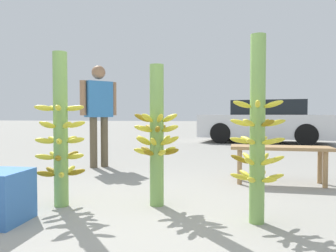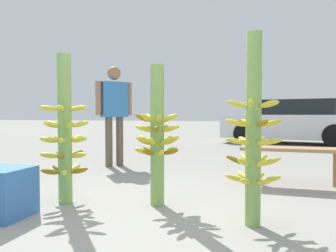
# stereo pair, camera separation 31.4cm
# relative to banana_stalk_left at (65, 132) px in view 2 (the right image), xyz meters

# --- Properties ---
(ground_plane) EXTENTS (80.00, 80.00, 0.00)m
(ground_plane) POSITION_rel_banana_stalk_left_xyz_m (0.90, -0.34, -0.72)
(ground_plane) COLOR gray
(banana_stalk_left) EXTENTS (0.48, 0.48, 1.49)m
(banana_stalk_left) POSITION_rel_banana_stalk_left_xyz_m (0.00, 0.00, 0.00)
(banana_stalk_left) COLOR #7AA851
(banana_stalk_left) RESTS_ON ground_plane
(banana_stalk_center) EXTENTS (0.46, 0.46, 1.37)m
(banana_stalk_center) POSITION_rel_banana_stalk_left_xyz_m (0.92, 0.17, -0.03)
(banana_stalk_center) COLOR #7AA851
(banana_stalk_center) RESTS_ON ground_plane
(banana_stalk_right) EXTENTS (0.45, 0.45, 1.54)m
(banana_stalk_right) POSITION_rel_banana_stalk_left_xyz_m (1.83, -0.21, 0.03)
(banana_stalk_right) COLOR #7AA851
(banana_stalk_right) RESTS_ON ground_plane
(vendor_person) EXTENTS (0.53, 0.54, 1.71)m
(vendor_person) POSITION_rel_banana_stalk_left_xyz_m (-0.50, 2.29, 0.30)
(vendor_person) COLOR brown
(vendor_person) RESTS_ON ground_plane
(market_bench) EXTENTS (1.25, 0.42, 0.48)m
(market_bench) POSITION_rel_banana_stalk_left_xyz_m (2.28, 1.40, -0.31)
(market_bench) COLOR #99754C
(market_bench) RESTS_ON ground_plane
(parked_car) EXTENTS (4.20, 2.58, 1.32)m
(parked_car) POSITION_rel_banana_stalk_left_xyz_m (2.91, 7.72, -0.07)
(parked_car) COLOR silver
(parked_car) RESTS_ON ground_plane
(produce_crate) EXTENTS (0.43, 0.43, 0.43)m
(produce_crate) POSITION_rel_banana_stalk_left_xyz_m (-0.27, -0.54, -0.50)
(produce_crate) COLOR #386BB2
(produce_crate) RESTS_ON ground_plane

